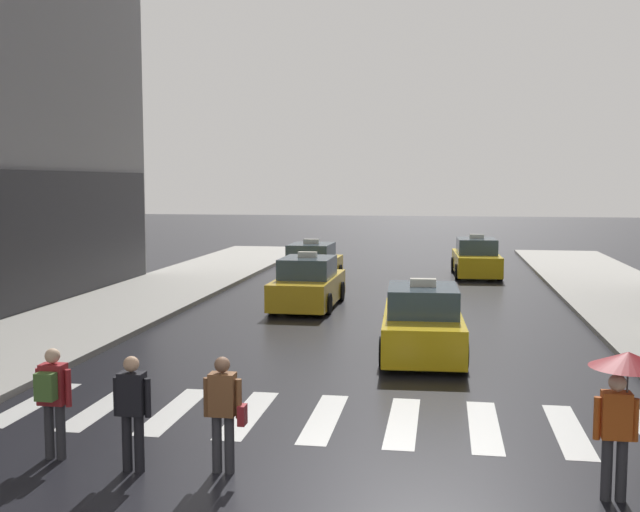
% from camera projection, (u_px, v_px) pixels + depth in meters
% --- Properties ---
extents(ground_plane, '(160.00, 160.00, 0.00)m').
position_uv_depth(ground_plane, '(289.00, 487.00, 10.19)').
color(ground_plane, black).
extents(crosswalk_markings, '(11.30, 2.80, 0.01)m').
position_uv_depth(crosswalk_markings, '(324.00, 418.00, 13.14)').
color(crosswalk_markings, silver).
rests_on(crosswalk_markings, ground).
extents(taxi_lead, '(2.09, 4.61, 1.80)m').
position_uv_depth(taxi_lead, '(422.00, 324.00, 17.97)').
color(taxi_lead, yellow).
rests_on(taxi_lead, ground).
extents(taxi_second, '(1.98, 4.56, 1.80)m').
position_uv_depth(taxi_second, '(308.00, 285.00, 24.71)').
color(taxi_second, gold).
rests_on(taxi_second, ground).
extents(taxi_third, '(2.02, 4.58, 1.80)m').
position_uv_depth(taxi_third, '(312.00, 266.00, 30.09)').
color(taxi_third, gold).
rests_on(taxi_third, ground).
extents(taxi_fourth, '(2.09, 4.61, 1.80)m').
position_uv_depth(taxi_fourth, '(476.00, 259.00, 32.78)').
color(taxi_fourth, yellow).
rests_on(taxi_fourth, ground).
extents(pedestrian_with_umbrella, '(0.96, 0.96, 1.94)m').
position_uv_depth(pedestrian_with_umbrella, '(624.00, 385.00, 9.60)').
color(pedestrian_with_umbrella, '#333338').
rests_on(pedestrian_with_umbrella, ground).
extents(pedestrian_with_backpack, '(0.55, 0.43, 1.65)m').
position_uv_depth(pedestrian_with_backpack, '(53.00, 395.00, 11.10)').
color(pedestrian_with_backpack, '#333338').
rests_on(pedestrian_with_backpack, ground).
extents(pedestrian_with_handbag, '(0.60, 0.24, 1.65)m').
position_uv_depth(pedestrian_with_handbag, '(224.00, 407.00, 10.60)').
color(pedestrian_with_handbag, '#333338').
rests_on(pedestrian_with_handbag, ground).
extents(pedestrian_plain_coat, '(0.55, 0.24, 1.65)m').
position_uv_depth(pedestrian_plain_coat, '(132.00, 406.00, 10.64)').
color(pedestrian_plain_coat, black).
rests_on(pedestrian_plain_coat, ground).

